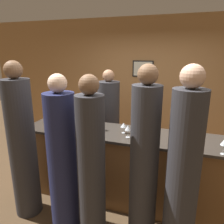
{
  "coord_description": "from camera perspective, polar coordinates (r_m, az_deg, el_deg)",
  "views": [
    {
      "loc": [
        0.73,
        -2.7,
        2.11
      ],
      "look_at": [
        -0.22,
        0.1,
        1.28
      ],
      "focal_mm": 35.0,
      "sensor_mm": 36.0,
      "label": 1
    }
  ],
  "objects": [
    {
      "name": "ground_plane",
      "position": [
        3.5,
        3.09,
        -21.42
      ],
      "size": [
        14.0,
        14.0,
        0.0
      ],
      "primitive_type": "plane",
      "color": "#4C3823"
    },
    {
      "name": "back_wall",
      "position": [
        4.79,
        9.86,
        6.88
      ],
      "size": [
        8.0,
        0.08,
        2.8
      ],
      "color": "#A37547",
      "rests_on": "ground_plane"
    },
    {
      "name": "bar_counter",
      "position": [
        3.22,
        3.23,
        -14.03
      ],
      "size": [
        2.93,
        0.69,
        1.03
      ],
      "color": "brown",
      "rests_on": "ground_plane"
    },
    {
      "name": "bartender",
      "position": [
        4.01,
        -0.88,
        -3.0
      ],
      "size": [
        0.4,
        0.4,
        1.8
      ],
      "rotation": [
        0.0,
        0.0,
        3.14
      ],
      "color": "#2D2D33",
      "rests_on": "ground_plane"
    },
    {
      "name": "guest_0",
      "position": [
        2.63,
        -12.76,
        -12.65
      ],
      "size": [
        0.34,
        0.34,
        1.89
      ],
      "color": "#1E234C",
      "rests_on": "ground_plane"
    },
    {
      "name": "guest_1",
      "position": [
        2.38,
        8.35,
        -13.74
      ],
      "size": [
        0.3,
        0.3,
        2.0
      ],
      "color": "#2D2D33",
      "rests_on": "ground_plane"
    },
    {
      "name": "guest_2",
      "position": [
        3.01,
        -22.35,
        -8.41
      ],
      "size": [
        0.34,
        0.34,
        2.01
      ],
      "color": "#2D2D33",
      "rests_on": "ground_plane"
    },
    {
      "name": "guest_3",
      "position": [
        2.26,
        17.94,
        -16.05
      ],
      "size": [
        0.31,
        0.31,
        2.01
      ],
      "color": "#2D2D33",
      "rests_on": "ground_plane"
    },
    {
      "name": "guest_4",
      "position": [
        2.41,
        -5.43,
        -14.63
      ],
      "size": [
        0.3,
        0.3,
        1.9
      ],
      "color": "#2D2D33",
      "rests_on": "ground_plane"
    },
    {
      "name": "wine_bottle_0",
      "position": [
        3.04,
        -10.6,
        -3.21
      ],
      "size": [
        0.07,
        0.07,
        0.28
      ],
      "color": "black",
      "rests_on": "bar_counter"
    },
    {
      "name": "wine_bottle_1",
      "position": [
        3.23,
        -6.15,
        -1.65
      ],
      "size": [
        0.08,
        0.08,
        0.31
      ],
      "color": "black",
      "rests_on": "bar_counter"
    },
    {
      "name": "wine_glass_0",
      "position": [
        2.63,
        27.32,
        -7.08
      ],
      "size": [
        0.08,
        0.08,
        0.18
      ],
      "color": "silver",
      "rests_on": "bar_counter"
    },
    {
      "name": "wine_glass_1",
      "position": [
        3.06,
        -2.7,
        -2.61
      ],
      "size": [
        0.07,
        0.07,
        0.16
      ],
      "color": "silver",
      "rests_on": "bar_counter"
    },
    {
      "name": "wine_glass_2",
      "position": [
        3.34,
        -14.98,
        -1.65
      ],
      "size": [
        0.08,
        0.08,
        0.16
      ],
      "color": "silver",
      "rests_on": "bar_counter"
    },
    {
      "name": "wine_glass_3",
      "position": [
        3.16,
        -16.8,
        -2.44
      ],
      "size": [
        0.07,
        0.07,
        0.17
      ],
      "color": "silver",
      "rests_on": "bar_counter"
    },
    {
      "name": "wine_glass_4",
      "position": [
        2.8,
        4.2,
        -4.21
      ],
      "size": [
        0.08,
        0.08,
        0.16
      ],
      "color": "silver",
      "rests_on": "bar_counter"
    },
    {
      "name": "wine_glass_5",
      "position": [
        3.06,
        -13.33,
        -2.9
      ],
      "size": [
        0.08,
        0.08,
        0.17
      ],
      "color": "silver",
      "rests_on": "bar_counter"
    },
    {
      "name": "wine_glass_6",
      "position": [
        2.95,
        3.05,
        -3.5
      ],
      "size": [
        0.08,
        0.08,
        0.14
      ],
      "color": "silver",
      "rests_on": "bar_counter"
    }
  ]
}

